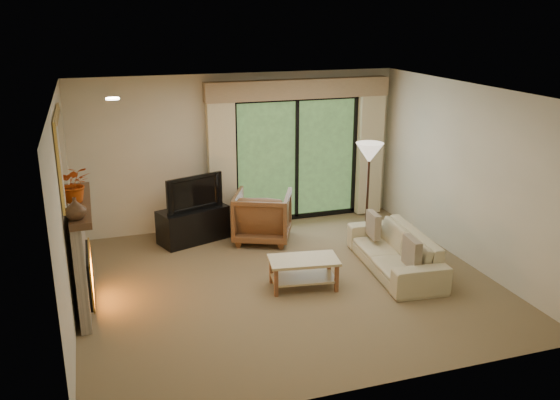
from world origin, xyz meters
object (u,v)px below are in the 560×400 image
object	(u,v)px
armchair	(263,216)
sofa	(395,251)
coffee_table	(303,273)
media_console	(193,225)

from	to	relation	value
armchair	sofa	xyz separation A→B (m)	(1.47, -1.69, -0.12)
armchair	coffee_table	world-z (taller)	armchair
media_console	armchair	xyz separation A→B (m)	(1.07, -0.32, 0.13)
armchair	coffee_table	size ratio (longest dim) A/B	0.97
media_console	armchair	bearing A→B (deg)	-36.24
media_console	sofa	distance (m)	3.24
media_console	sofa	world-z (taller)	sofa
sofa	coffee_table	world-z (taller)	sofa
sofa	coffee_table	size ratio (longest dim) A/B	2.14
media_console	coffee_table	xyz separation A→B (m)	(1.10, -2.15, -0.07)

